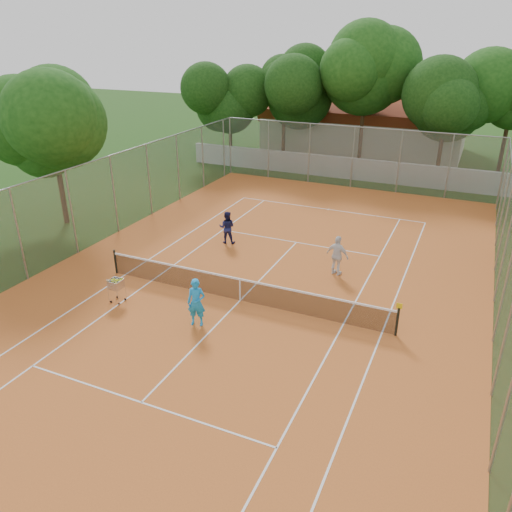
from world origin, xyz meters
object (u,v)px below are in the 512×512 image
at_px(player_far_right, 337,256).
at_px(ball_hopper, 117,290).
at_px(player_far_left, 227,227).
at_px(clubhouse, 364,124).
at_px(player_near, 196,302).
at_px(tennis_net, 240,289).

xyz_separation_m(player_far_right, ball_hopper, (-7.04, -5.79, -0.36)).
bearing_deg(player_far_left, clubhouse, -109.70).
bearing_deg(player_near, player_far_right, 44.43).
relative_size(clubhouse, player_far_right, 9.37).
bearing_deg(player_far_right, clubhouse, -64.77).
bearing_deg(player_far_left, player_far_right, 151.39).
xyz_separation_m(clubhouse, player_far_right, (4.77, -25.23, -1.30)).
bearing_deg(player_near, clubhouse, 76.83).
xyz_separation_m(tennis_net, ball_hopper, (-4.27, -2.02, 0.03)).
bearing_deg(ball_hopper, player_near, 0.63).
relative_size(player_near, ball_hopper, 1.71).
relative_size(tennis_net, player_far_left, 7.33).
height_order(clubhouse, player_near, clubhouse).
height_order(tennis_net, player_far_right, player_far_right).
bearing_deg(player_far_right, tennis_net, 68.25).
height_order(tennis_net, ball_hopper, ball_hopper).
height_order(tennis_net, clubhouse, clubhouse).
distance_m(player_near, ball_hopper, 3.64).
bearing_deg(player_far_left, tennis_net, 104.98).
bearing_deg(tennis_net, player_far_left, 122.03).
distance_m(player_far_left, ball_hopper, 7.09).
height_order(player_near, ball_hopper, player_near).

